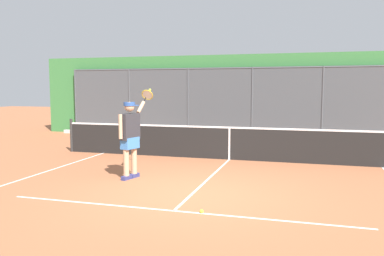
{
  "coord_description": "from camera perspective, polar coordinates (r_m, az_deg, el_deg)",
  "views": [
    {
      "loc": [
        -2.11,
        7.25,
        2.08
      ],
      "look_at": [
        0.69,
        -2.41,
        1.05
      ],
      "focal_mm": 36.94,
      "sensor_mm": 36.0,
      "label": 1
    }
  ],
  "objects": [
    {
      "name": "tennis_ball_near_net",
      "position": [
        6.7,
        1.39,
        -11.94
      ],
      "size": [
        0.07,
        0.07,
        0.07
      ],
      "primitive_type": "sphere",
      "color": "#CCDB33",
      "rests_on": "ground"
    },
    {
      "name": "court_line_markings",
      "position": [
        6.53,
        -3.61,
        -12.69
      ],
      "size": [
        8.19,
        9.11,
        0.01
      ],
      "color": "white",
      "rests_on": "ground"
    },
    {
      "name": "fence_backdrop",
      "position": [
        16.72,
        8.95,
        4.48
      ],
      "size": [
        19.19,
        1.37,
        3.44
      ],
      "color": "#474C51",
      "rests_on": "ground"
    },
    {
      "name": "tennis_player",
      "position": [
        9.09,
        -8.92,
        -0.75
      ],
      "size": [
        0.38,
        1.45,
        2.06
      ],
      "rotation": [
        0.0,
        0.0,
        -1.84
      ],
      "color": "navy",
      "rests_on": "ground"
    },
    {
      "name": "tennis_net",
      "position": [
        11.46,
        5.42,
        -2.13
      ],
      "size": [
        10.53,
        0.09,
        1.07
      ],
      "color": "#2D2D2D",
      "rests_on": "ground"
    },
    {
      "name": "ground_plane",
      "position": [
        7.83,
        -0.04,
        -9.56
      ],
      "size": [
        60.0,
        60.0,
        0.0
      ],
      "primitive_type": "plane",
      "color": "#A8603D"
    }
  ]
}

